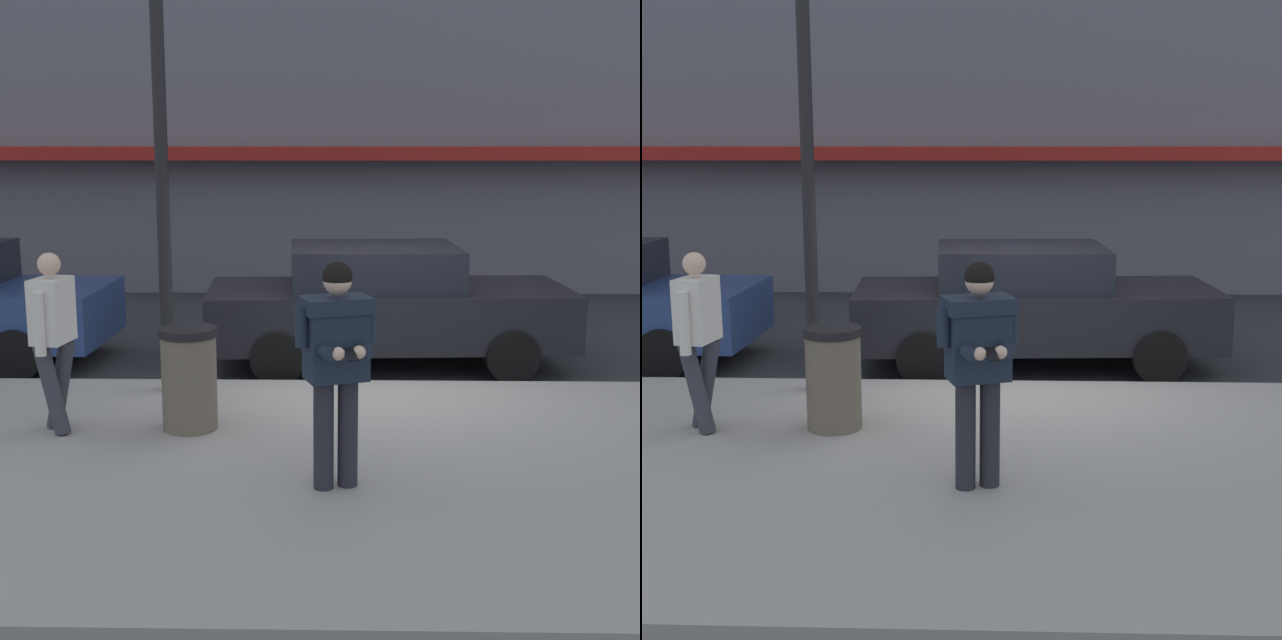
{
  "view_description": "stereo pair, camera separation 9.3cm",
  "coord_description": "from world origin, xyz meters",
  "views": [
    {
      "loc": [
        -0.35,
        -10.05,
        2.84
      ],
      "look_at": [
        -0.49,
        -3.39,
        1.49
      ],
      "focal_mm": 50.0,
      "sensor_mm": 36.0,
      "label": 1
    },
    {
      "loc": [
        -0.26,
        -10.05,
        2.84
      ],
      "look_at": [
        -0.49,
        -3.39,
        1.49
      ],
      "focal_mm": 50.0,
      "sensor_mm": 36.0,
      "label": 2
    }
  ],
  "objects": [
    {
      "name": "trash_bin",
      "position": [
        -1.76,
        -1.96,
        0.63
      ],
      "size": [
        0.55,
        0.55,
        0.98
      ],
      "color": "#665B4C",
      "rests_on": "sidewalk"
    },
    {
      "name": "man_texting_on_phone",
      "position": [
        -0.37,
        -3.39,
        1.25
      ],
      "size": [
        0.62,
        0.65,
        1.81
      ],
      "color": "#23232B",
      "rests_on": "sidewalk"
    },
    {
      "name": "curb_paint_line",
      "position": [
        1.0,
        0.05,
        0.0
      ],
      "size": [
        28.0,
        0.12,
        0.01
      ],
      "primitive_type": "cube",
      "color": "silver",
      "rests_on": "ground"
    },
    {
      "name": "parked_sedan_mid",
      "position": [
        0.23,
        1.05,
        0.79
      ],
      "size": [
        4.6,
        2.12,
        1.54
      ],
      "color": "black",
      "rests_on": "ground"
    },
    {
      "name": "street_lamp_post",
      "position": [
        -2.21,
        -0.65,
        3.14
      ],
      "size": [
        0.36,
        0.36,
        4.88
      ],
      "color": "black",
      "rests_on": "sidewalk"
    },
    {
      "name": "ground_plane",
      "position": [
        0.0,
        0.0,
        0.0
      ],
      "size": [
        80.0,
        80.0,
        0.0
      ],
      "primitive_type": "plane",
      "color": "#2B2D30"
    },
    {
      "name": "sidewalk",
      "position": [
        1.0,
        -2.85,
        0.07
      ],
      "size": [
        32.0,
        5.3,
        0.14
      ],
      "primitive_type": "cube",
      "color": "#99968E",
      "rests_on": "ground"
    },
    {
      "name": "pedestrian_in_light_coat",
      "position": [
        -3.0,
        -2.06,
        1.11
      ],
      "size": [
        0.38,
        0.59,
        1.7
      ],
      "color": "#33333D",
      "rests_on": "sidewalk"
    }
  ]
}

